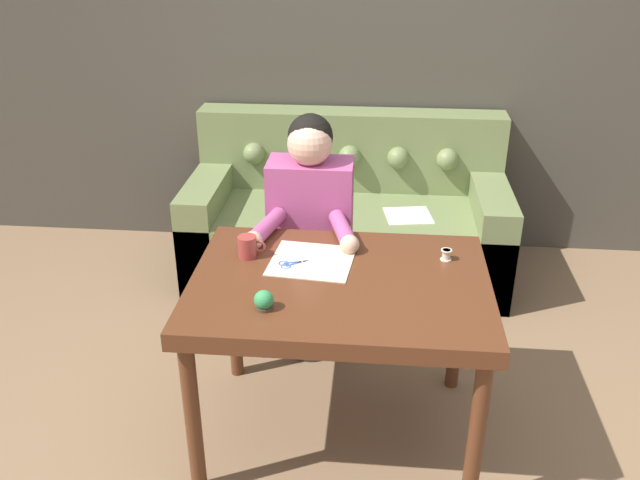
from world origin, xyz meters
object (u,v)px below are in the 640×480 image
Objects in this scene: scissors at (295,263)px; pin_cushion at (264,301)px; person at (311,240)px; couch at (347,221)px; thread_spool at (446,255)px; mug at (248,247)px; dining_table at (340,298)px.

scissors is 0.35m from pin_cushion.
person is 0.51m from scissors.
person is 0.86m from pin_cushion.
couch reaches higher than thread_spool.
couch reaches higher than mug.
pin_cushion is at bearing -137.23° from dining_table.
person is 0.53m from mug.
couch is 40.98× the size of thread_spool.
scissors reaches higher than dining_table.
mug is 1.58× the size of pin_cushion.
dining_table is 5.54× the size of scissors.
scissors is at bearing -12.43° from mug.
dining_table is 0.63m from person.
person is at bearing 145.45° from thread_spool.
thread_spool is (0.46, -1.27, 0.45)m from couch.
person is at bearing 65.56° from mug.
person reaches higher than couch.
scissors is (-0.14, -1.36, 0.43)m from couch.
person reaches higher than pin_cushion.
pin_cushion reaches higher than scissors.
person is at bearing 84.79° from pin_cushion.
mug is (-0.38, 0.15, 0.13)m from dining_table.
couch is 1.52× the size of person.
couch is at bearing 91.79° from dining_table.
scissors is at bearing 78.76° from pin_cushion.
couch is at bearing 84.17° from scissors.
thread_spool is at bearing 25.47° from dining_table.
dining_table is at bearing 42.77° from pin_cushion.
thread_spool reaches higher than scissors.
dining_table is 0.47m from thread_spool.
pin_cushion is (-0.07, -0.34, 0.03)m from scissors.
mug is 2.51× the size of thread_spool.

